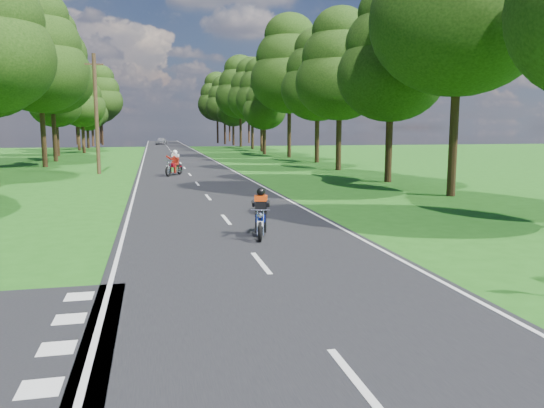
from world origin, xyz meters
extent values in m
plane|color=#1F5914|center=(0.00, 0.00, 0.00)|extent=(160.00, 160.00, 0.00)
cube|color=black|center=(0.00, 50.00, 0.01)|extent=(7.00, 140.00, 0.02)
cube|color=silver|center=(0.00, -4.00, 0.02)|extent=(0.12, 2.00, 0.01)
cube|color=silver|center=(0.00, 2.00, 0.02)|extent=(0.12, 2.00, 0.01)
cube|color=silver|center=(0.00, 8.00, 0.02)|extent=(0.12, 2.00, 0.01)
cube|color=silver|center=(0.00, 14.00, 0.02)|extent=(0.12, 2.00, 0.01)
cube|color=silver|center=(0.00, 20.00, 0.02)|extent=(0.12, 2.00, 0.01)
cube|color=silver|center=(0.00, 26.00, 0.02)|extent=(0.12, 2.00, 0.01)
cube|color=silver|center=(0.00, 32.00, 0.02)|extent=(0.12, 2.00, 0.01)
cube|color=silver|center=(0.00, 38.00, 0.02)|extent=(0.12, 2.00, 0.01)
cube|color=silver|center=(0.00, 44.00, 0.02)|extent=(0.12, 2.00, 0.01)
cube|color=silver|center=(0.00, 50.00, 0.02)|extent=(0.12, 2.00, 0.01)
cube|color=silver|center=(0.00, 56.00, 0.02)|extent=(0.12, 2.00, 0.01)
cube|color=silver|center=(0.00, 62.00, 0.02)|extent=(0.12, 2.00, 0.01)
cube|color=silver|center=(0.00, 68.00, 0.02)|extent=(0.12, 2.00, 0.01)
cube|color=silver|center=(0.00, 74.00, 0.02)|extent=(0.12, 2.00, 0.01)
cube|color=silver|center=(0.00, 80.00, 0.02)|extent=(0.12, 2.00, 0.01)
cube|color=silver|center=(0.00, 86.00, 0.02)|extent=(0.12, 2.00, 0.01)
cube|color=silver|center=(0.00, 92.00, 0.02)|extent=(0.12, 2.00, 0.01)
cube|color=silver|center=(0.00, 98.00, 0.02)|extent=(0.12, 2.00, 0.01)
cube|color=silver|center=(0.00, 104.00, 0.02)|extent=(0.12, 2.00, 0.01)
cube|color=silver|center=(0.00, 110.00, 0.02)|extent=(0.12, 2.00, 0.01)
cube|color=silver|center=(0.00, 116.00, 0.02)|extent=(0.12, 2.00, 0.01)
cube|color=silver|center=(-3.30, 50.00, 0.02)|extent=(0.10, 140.00, 0.01)
cube|color=silver|center=(3.30, 50.00, 0.02)|extent=(0.10, 140.00, 0.01)
cube|color=silver|center=(-3.80, -3.30, 0.02)|extent=(0.50, 0.50, 0.01)
cube|color=silver|center=(-3.80, -2.10, 0.02)|extent=(0.50, 0.50, 0.01)
cube|color=silver|center=(-3.80, -0.90, 0.02)|extent=(0.50, 0.50, 0.01)
cube|color=silver|center=(-3.80, 0.30, 0.02)|extent=(0.50, 0.50, 0.01)
cylinder|color=black|center=(-10.82, 35.60, 2.16)|extent=(0.40, 0.40, 4.32)
ellipsoid|color=black|center=(-10.82, 35.60, 7.47)|extent=(7.56, 7.56, 6.42)
ellipsoid|color=black|center=(-10.82, 35.60, 9.58)|extent=(6.48, 6.48, 5.51)
ellipsoid|color=black|center=(-10.82, 35.60, 11.68)|extent=(4.86, 4.86, 4.13)
cylinder|color=black|center=(-11.26, 43.10, 2.20)|extent=(0.40, 0.40, 4.40)
ellipsoid|color=black|center=(-11.26, 43.10, 7.62)|extent=(7.71, 7.71, 6.55)
ellipsoid|color=black|center=(-11.26, 43.10, 9.77)|extent=(6.60, 6.60, 5.61)
ellipsoid|color=black|center=(-11.26, 43.10, 11.92)|extent=(4.95, 4.95, 4.21)
cylinder|color=black|center=(-12.61, 52.78, 1.60)|extent=(0.40, 0.40, 3.20)
ellipsoid|color=black|center=(-12.61, 52.78, 5.54)|extent=(5.60, 5.60, 4.76)
ellipsoid|color=black|center=(-12.61, 52.78, 7.10)|extent=(4.80, 4.80, 4.08)
ellipsoid|color=black|center=(-12.61, 52.78, 8.66)|extent=(3.60, 3.60, 3.06)
cylinder|color=black|center=(-10.75, 60.15, 1.61)|extent=(0.40, 0.40, 3.22)
ellipsoid|color=black|center=(-10.75, 60.15, 5.58)|extent=(5.64, 5.64, 4.79)
ellipsoid|color=black|center=(-10.75, 60.15, 7.15)|extent=(4.83, 4.83, 4.11)
ellipsoid|color=black|center=(-10.75, 60.15, 8.72)|extent=(3.62, 3.62, 3.08)
cylinder|color=black|center=(-12.29, 67.91, 1.80)|extent=(0.40, 0.40, 3.61)
ellipsoid|color=black|center=(-12.29, 67.91, 6.25)|extent=(6.31, 6.31, 5.37)
ellipsoid|color=black|center=(-12.29, 67.91, 8.01)|extent=(5.41, 5.41, 4.60)
ellipsoid|color=black|center=(-12.29, 67.91, 9.76)|extent=(4.06, 4.06, 3.45)
cylinder|color=black|center=(-11.94, 75.74, 1.33)|extent=(0.40, 0.40, 2.67)
ellipsoid|color=black|center=(-11.94, 75.74, 4.62)|extent=(4.67, 4.67, 3.97)
ellipsoid|color=black|center=(-11.94, 75.74, 5.92)|extent=(4.00, 4.00, 3.40)
ellipsoid|color=black|center=(-11.94, 75.74, 7.22)|extent=(3.00, 3.00, 2.55)
cylinder|color=black|center=(-12.18, 84.90, 1.54)|extent=(0.40, 0.40, 3.09)
ellipsoid|color=black|center=(-12.18, 84.90, 5.34)|extent=(5.40, 5.40, 4.59)
ellipsoid|color=black|center=(-12.18, 84.90, 6.85)|extent=(4.63, 4.63, 3.93)
ellipsoid|color=black|center=(-12.18, 84.90, 8.35)|extent=(3.47, 3.47, 2.95)
cylinder|color=black|center=(-11.23, 91.41, 2.24)|extent=(0.40, 0.40, 4.48)
ellipsoid|color=black|center=(-11.23, 91.41, 7.75)|extent=(7.84, 7.84, 6.66)
ellipsoid|color=black|center=(-11.23, 91.41, 9.94)|extent=(6.72, 6.72, 5.71)
ellipsoid|color=black|center=(-11.23, 91.41, 12.12)|extent=(5.04, 5.04, 4.28)
cylinder|color=black|center=(-12.28, 100.39, 2.05)|extent=(0.40, 0.40, 4.09)
ellipsoid|color=black|center=(-12.28, 100.39, 7.09)|extent=(7.16, 7.16, 6.09)
ellipsoid|color=black|center=(-12.28, 100.39, 9.08)|extent=(6.14, 6.14, 5.22)
ellipsoid|color=black|center=(-12.28, 100.39, 11.08)|extent=(4.61, 4.61, 3.92)
cylinder|color=black|center=(11.06, 12.20, 2.28)|extent=(0.40, 0.40, 4.56)
ellipsoid|color=black|center=(11.06, 12.20, 7.89)|extent=(7.98, 7.98, 6.78)
cylinder|color=black|center=(10.92, 18.69, 1.75)|extent=(0.40, 0.40, 3.49)
ellipsoid|color=black|center=(10.92, 18.69, 6.05)|extent=(6.12, 6.12, 5.20)
ellipsoid|color=black|center=(10.92, 18.69, 7.75)|extent=(5.24, 5.24, 4.46)
ellipsoid|color=black|center=(10.92, 18.69, 9.46)|extent=(3.93, 3.93, 3.34)
cylinder|color=black|center=(11.06, 27.58, 1.85)|extent=(0.40, 0.40, 3.69)
ellipsoid|color=black|center=(11.06, 27.58, 6.39)|extent=(6.46, 6.46, 5.49)
ellipsoid|color=black|center=(11.06, 27.58, 8.19)|extent=(5.54, 5.54, 4.71)
ellipsoid|color=black|center=(11.06, 27.58, 9.99)|extent=(4.15, 4.15, 3.53)
cylinder|color=black|center=(12.17, 36.42, 1.87)|extent=(0.40, 0.40, 3.74)
ellipsoid|color=black|center=(12.17, 36.42, 6.48)|extent=(6.55, 6.55, 5.57)
ellipsoid|color=black|center=(12.17, 36.42, 8.31)|extent=(5.62, 5.62, 4.77)
ellipsoid|color=black|center=(12.17, 36.42, 10.13)|extent=(4.21, 4.21, 3.58)
cylinder|color=black|center=(11.72, 44.72, 2.32)|extent=(0.40, 0.40, 4.64)
ellipsoid|color=black|center=(11.72, 44.72, 8.04)|extent=(8.12, 8.12, 6.91)
ellipsoid|color=black|center=(11.72, 44.72, 10.30)|extent=(6.96, 6.96, 5.92)
ellipsoid|color=black|center=(11.72, 44.72, 12.56)|extent=(5.22, 5.22, 4.44)
cylinder|color=black|center=(10.55, 51.92, 1.45)|extent=(0.40, 0.40, 2.91)
ellipsoid|color=black|center=(10.55, 51.92, 5.03)|extent=(5.09, 5.09, 4.33)
ellipsoid|color=black|center=(10.55, 51.92, 6.45)|extent=(4.36, 4.36, 3.71)
ellipsoid|color=black|center=(10.55, 51.92, 7.87)|extent=(3.27, 3.27, 2.78)
cylinder|color=black|center=(11.77, 59.40, 1.94)|extent=(0.40, 0.40, 3.88)
ellipsoid|color=black|center=(11.77, 59.40, 6.71)|extent=(6.78, 6.78, 5.77)
ellipsoid|color=black|center=(11.77, 59.40, 8.60)|extent=(5.81, 5.81, 4.94)
ellipsoid|color=black|center=(11.77, 59.40, 10.49)|extent=(4.36, 4.36, 3.71)
cylinder|color=black|center=(12.10, 67.87, 2.09)|extent=(0.40, 0.40, 4.18)
ellipsoid|color=black|center=(12.10, 67.87, 7.23)|extent=(7.31, 7.31, 6.21)
ellipsoid|color=black|center=(12.10, 67.87, 9.27)|extent=(6.27, 6.27, 5.33)
ellipsoid|color=black|center=(12.10, 67.87, 11.31)|extent=(4.70, 4.70, 4.00)
cylinder|color=black|center=(11.80, 76.83, 2.32)|extent=(0.40, 0.40, 4.63)
ellipsoid|color=black|center=(11.80, 76.83, 8.02)|extent=(8.11, 8.11, 6.89)
ellipsoid|color=black|center=(11.80, 76.83, 10.28)|extent=(6.95, 6.95, 5.91)
ellipsoid|color=black|center=(11.80, 76.83, 12.54)|extent=(5.21, 5.21, 4.43)
cylinder|color=black|center=(11.69, 84.12, 1.68)|extent=(0.40, 0.40, 3.36)
ellipsoid|color=black|center=(11.69, 84.12, 5.82)|extent=(5.88, 5.88, 5.00)
ellipsoid|color=black|center=(11.69, 84.12, 7.46)|extent=(5.04, 5.04, 4.29)
ellipsoid|color=black|center=(11.69, 84.12, 9.10)|extent=(3.78, 3.78, 3.21)
cylinder|color=black|center=(11.14, 91.34, 2.04)|extent=(0.40, 0.40, 4.09)
ellipsoid|color=black|center=(11.14, 91.34, 7.07)|extent=(7.15, 7.15, 6.08)
ellipsoid|color=black|center=(11.14, 91.34, 9.07)|extent=(6.13, 6.13, 5.21)
ellipsoid|color=black|center=(11.14, 91.34, 11.06)|extent=(4.60, 4.60, 3.91)
cylinder|color=black|center=(10.68, 99.10, 2.24)|extent=(0.40, 0.40, 4.48)
ellipsoid|color=black|center=(10.68, 99.10, 7.76)|extent=(7.84, 7.84, 6.66)
ellipsoid|color=black|center=(10.68, 99.10, 9.94)|extent=(6.72, 6.72, 5.71)
ellipsoid|color=black|center=(10.68, 99.10, 12.13)|extent=(5.04, 5.04, 4.28)
cylinder|color=black|center=(-14.00, 110.00, 1.92)|extent=(0.40, 0.40, 3.84)
ellipsoid|color=black|center=(-14.00, 110.00, 6.65)|extent=(6.72, 6.72, 5.71)
ellipsoid|color=black|center=(-14.00, 110.00, 8.52)|extent=(5.76, 5.76, 4.90)
ellipsoid|color=black|center=(-14.00, 110.00, 10.39)|extent=(4.32, 4.32, 3.67)
cylinder|color=black|center=(15.00, 112.00, 2.08)|extent=(0.40, 0.40, 4.16)
ellipsoid|color=black|center=(15.00, 112.00, 7.20)|extent=(7.28, 7.28, 6.19)
ellipsoid|color=black|center=(15.00, 112.00, 9.23)|extent=(6.24, 6.24, 5.30)
ellipsoid|color=black|center=(15.00, 112.00, 11.26)|extent=(4.68, 4.68, 3.98)
cylinder|color=black|center=(-16.00, 95.00, 1.76)|extent=(0.40, 0.40, 3.52)
ellipsoid|color=black|center=(-16.00, 95.00, 6.09)|extent=(6.16, 6.16, 5.24)
ellipsoid|color=black|center=(-16.00, 95.00, 7.81)|extent=(5.28, 5.28, 4.49)
ellipsoid|color=black|center=(-16.00, 95.00, 9.53)|extent=(3.96, 3.96, 3.37)
cylinder|color=black|center=(17.00, 98.00, 2.24)|extent=(0.40, 0.40, 4.48)
ellipsoid|color=black|center=(17.00, 98.00, 7.76)|extent=(7.84, 7.84, 6.66)
ellipsoid|color=black|center=(17.00, 98.00, 9.94)|extent=(6.72, 6.72, 5.71)
ellipsoid|color=black|center=(17.00, 98.00, 12.12)|extent=(5.04, 5.04, 4.28)
cylinder|color=#382616|center=(-6.00, 28.00, 4.00)|extent=(0.26, 0.26, 8.00)
cube|color=#382616|center=(-6.00, 28.00, 7.30)|extent=(1.20, 0.10, 0.10)
imported|color=#A7A9AE|center=(-0.77, 91.05, 0.67)|extent=(2.38, 4.07, 1.30)
camera|label=1|loc=(-2.38, -9.78, 3.14)|focal=35.00mm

